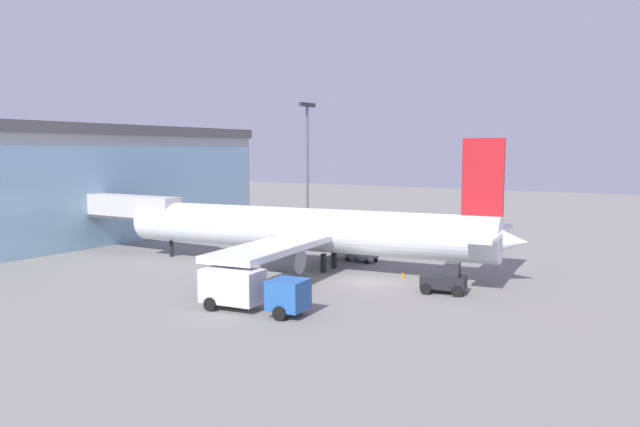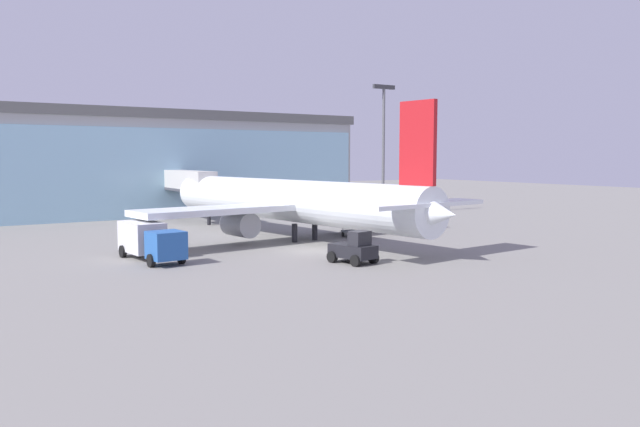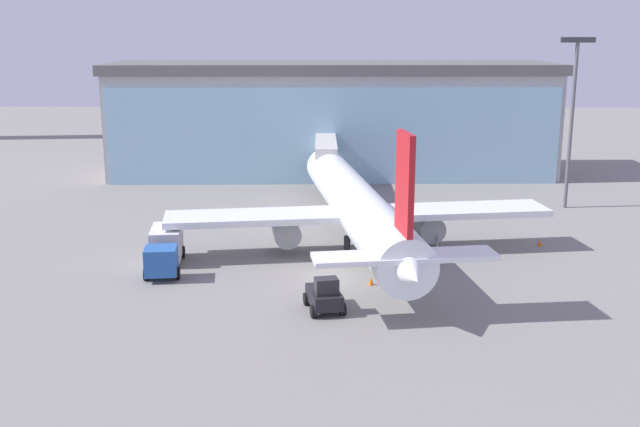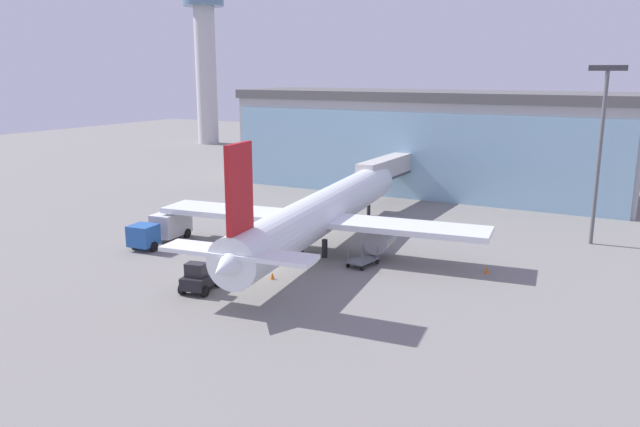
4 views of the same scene
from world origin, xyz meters
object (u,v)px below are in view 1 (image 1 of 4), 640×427
at_px(pushback_tug, 445,280).
at_px(safety_cone_nose, 403,275).
at_px(airplane, 307,230).
at_px(baggage_cart, 362,257).
at_px(catering_truck, 250,289).
at_px(jet_bridge, 122,208).
at_px(apron_light_mast, 307,154).
at_px(safety_cone_wingtip, 379,244).

distance_m(pushback_tug, safety_cone_nose, 5.86).
relative_size(airplane, baggage_cart, 12.72).
distance_m(catering_truck, pushback_tug, 14.65).
height_order(jet_bridge, apron_light_mast, apron_light_mast).
xyz_separation_m(catering_truck, safety_cone_wingtip, (29.21, 6.04, -1.19)).
relative_size(apron_light_mast, airplane, 0.43).
height_order(airplane, pushback_tug, airplane).
xyz_separation_m(airplane, safety_cone_wingtip, (14.92, 0.76, -3.15)).
xyz_separation_m(airplane, baggage_cart, (5.40, -2.46, -2.92)).
relative_size(jet_bridge, pushback_tug, 4.19).
xyz_separation_m(pushback_tug, safety_cone_nose, (3.15, 4.89, -0.70)).
bearing_deg(catering_truck, airplane, 103.32).
relative_size(jet_bridge, baggage_cart, 4.93).
xyz_separation_m(catering_truck, safety_cone_nose, (14.99, -3.72, -1.19)).
height_order(airplane, catering_truck, airplane).
bearing_deg(jet_bridge, safety_cone_wingtip, -140.46).
bearing_deg(baggage_cart, safety_cone_wingtip, -63.33).
xyz_separation_m(baggage_cart, safety_cone_nose, (-4.69, -6.54, -0.23)).
bearing_deg(airplane, safety_cone_nose, 175.93).
bearing_deg(safety_cone_wingtip, safety_cone_nose, -145.52).
distance_m(baggage_cart, safety_cone_nose, 8.05).
xyz_separation_m(apron_light_mast, baggage_cart, (-15.69, -16.87, -9.41)).
relative_size(airplane, safety_cone_wingtip, 69.27).
height_order(apron_light_mast, catering_truck, apron_light_mast).
distance_m(catering_truck, safety_cone_nose, 15.49).
bearing_deg(safety_cone_wingtip, baggage_cart, -161.31).
height_order(apron_light_mast, airplane, apron_light_mast).
bearing_deg(safety_cone_wingtip, catering_truck, -168.32).
relative_size(catering_truck, safety_cone_wingtip, 13.66).
bearing_deg(pushback_tug, jet_bridge, -12.78).
relative_size(jet_bridge, safety_cone_wingtip, 26.84).
bearing_deg(jet_bridge, pushback_tug, 179.45).
bearing_deg(baggage_cart, airplane, 73.46).
relative_size(baggage_cart, safety_cone_wingtip, 5.45).
height_order(airplane, safety_cone_wingtip, airplane).
bearing_deg(jet_bridge, catering_truck, 155.55).
relative_size(jet_bridge, airplane, 0.39).
bearing_deg(apron_light_mast, baggage_cart, -132.91).
relative_size(baggage_cart, safety_cone_nose, 5.45).
xyz_separation_m(apron_light_mast, pushback_tug, (-23.53, -28.31, -8.93)).
height_order(jet_bridge, baggage_cart, jet_bridge).
xyz_separation_m(apron_light_mast, airplane, (-21.08, -14.41, -6.48)).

